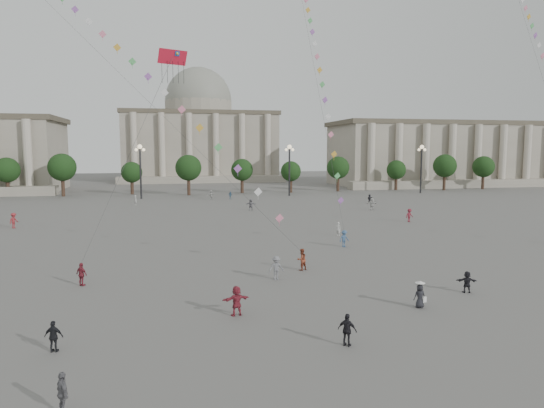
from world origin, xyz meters
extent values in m
plane|color=#575452|center=(0.00, 0.00, 0.00)|extent=(360.00, 360.00, 0.00)
cube|color=gray|center=(75.00, 95.00, 8.00)|extent=(80.00, 22.00, 16.00)
cube|color=brown|center=(75.00, 95.00, 16.60)|extent=(81.60, 22.44, 1.20)
cube|color=gray|center=(75.00, 82.00, 1.00)|extent=(84.00, 4.00, 2.00)
cube|color=gray|center=(0.00, 130.00, 10.00)|extent=(46.00, 30.00, 20.00)
cube|color=brown|center=(0.00, 130.00, 20.60)|extent=(46.92, 30.60, 1.20)
cube|color=gray|center=(0.00, 113.00, 1.00)|extent=(48.30, 4.00, 2.00)
cylinder|color=gray|center=(0.00, 130.00, 22.50)|extent=(21.00, 21.00, 5.00)
sphere|color=gray|center=(0.00, 130.00, 25.00)|extent=(21.00, 21.00, 21.00)
cylinder|color=#36261B|center=(-42.00, 78.00, 1.76)|extent=(0.70, 0.70, 3.52)
sphere|color=black|center=(-42.00, 78.00, 5.44)|extent=(5.12, 5.12, 5.12)
cylinder|color=#36261B|center=(-30.00, 78.00, 1.76)|extent=(0.70, 0.70, 3.52)
sphere|color=black|center=(-30.00, 78.00, 5.44)|extent=(5.12, 5.12, 5.12)
cylinder|color=#36261B|center=(-18.00, 78.00, 1.76)|extent=(0.70, 0.70, 3.52)
sphere|color=black|center=(-18.00, 78.00, 5.44)|extent=(5.12, 5.12, 5.12)
cylinder|color=#36261B|center=(-6.00, 78.00, 1.76)|extent=(0.70, 0.70, 3.52)
sphere|color=black|center=(-6.00, 78.00, 5.44)|extent=(5.12, 5.12, 5.12)
cylinder|color=#36261B|center=(6.00, 78.00, 1.76)|extent=(0.70, 0.70, 3.52)
sphere|color=black|center=(6.00, 78.00, 5.44)|extent=(5.12, 5.12, 5.12)
cylinder|color=#36261B|center=(18.00, 78.00, 1.76)|extent=(0.70, 0.70, 3.52)
sphere|color=black|center=(18.00, 78.00, 5.44)|extent=(5.12, 5.12, 5.12)
cylinder|color=#36261B|center=(30.00, 78.00, 1.76)|extent=(0.70, 0.70, 3.52)
sphere|color=black|center=(30.00, 78.00, 5.44)|extent=(5.12, 5.12, 5.12)
cylinder|color=#36261B|center=(42.00, 78.00, 1.76)|extent=(0.70, 0.70, 3.52)
sphere|color=black|center=(42.00, 78.00, 5.44)|extent=(5.12, 5.12, 5.12)
cylinder|color=#36261B|center=(54.00, 78.00, 1.76)|extent=(0.70, 0.70, 3.52)
sphere|color=black|center=(54.00, 78.00, 5.44)|extent=(5.12, 5.12, 5.12)
cylinder|color=#36261B|center=(66.00, 78.00, 1.76)|extent=(0.70, 0.70, 3.52)
sphere|color=black|center=(66.00, 78.00, 5.44)|extent=(5.12, 5.12, 5.12)
cylinder|color=#262628|center=(-15.00, 70.00, 5.00)|extent=(0.36, 0.36, 10.00)
sphere|color=#FFE5B2|center=(-15.00, 70.00, 10.20)|extent=(0.90, 0.90, 0.90)
sphere|color=#FFE5B2|center=(-15.70, 70.00, 9.60)|extent=(0.60, 0.60, 0.60)
sphere|color=#FFE5B2|center=(-14.30, 70.00, 9.60)|extent=(0.60, 0.60, 0.60)
cylinder|color=#262628|center=(15.00, 70.00, 5.00)|extent=(0.36, 0.36, 10.00)
sphere|color=#FFE5B2|center=(15.00, 70.00, 10.20)|extent=(0.90, 0.90, 0.90)
sphere|color=#FFE5B2|center=(14.30, 70.00, 9.60)|extent=(0.60, 0.60, 0.60)
sphere|color=#FFE5B2|center=(15.70, 70.00, 9.60)|extent=(0.60, 0.60, 0.60)
cylinder|color=#262628|center=(45.00, 70.00, 5.00)|extent=(0.36, 0.36, 10.00)
sphere|color=#FFE5B2|center=(45.00, 70.00, 10.20)|extent=(0.90, 0.90, 0.90)
sphere|color=#FFE5B2|center=(44.30, 70.00, 9.60)|extent=(0.60, 0.60, 0.60)
sphere|color=#FFE5B2|center=(45.70, 70.00, 9.60)|extent=(0.60, 0.60, 0.60)
imported|color=#385D7F|center=(2.09, 66.01, 0.74)|extent=(0.93, 0.57, 1.48)
imported|color=maroon|center=(-28.33, 36.27, 0.96)|extent=(1.23, 1.43, 1.92)
imported|color=black|center=(10.28, 0.58, 0.74)|extent=(1.44, 0.83, 1.48)
imported|color=#B9B8B4|center=(-1.69, 65.55, 0.91)|extent=(1.68, 1.44, 1.83)
imported|color=slate|center=(-1.68, 6.49, 0.89)|extent=(1.19, 0.72, 1.78)
imported|color=beige|center=(22.30, 44.18, 0.97)|extent=(1.89, 1.05, 1.94)
imported|color=maroon|center=(21.98, 31.09, 0.89)|extent=(1.29, 0.95, 1.79)
imported|color=black|center=(26.17, 54.18, 0.77)|extent=(1.48, 1.09, 1.55)
imported|color=#B9B9B5|center=(-15.33, 59.07, 0.86)|extent=(0.71, 0.75, 1.73)
imported|color=slate|center=(3.18, 47.71, 0.92)|extent=(1.79, 0.93, 1.85)
imported|color=silver|center=(9.09, 23.02, 0.79)|extent=(0.64, 0.69, 1.58)
imported|color=maroon|center=(-15.62, 7.68, 0.83)|extent=(1.01, 0.93, 1.66)
imported|color=black|center=(-0.88, -6.29, 0.82)|extent=(0.99, 0.92, 1.64)
imported|color=maroon|center=(-5.64, -0.74, 0.89)|extent=(1.72, 0.86, 1.77)
imported|color=slate|center=(-13.30, -10.00, 0.80)|extent=(0.81, 1.01, 1.61)
imported|color=black|center=(-14.91, -4.06, 0.77)|extent=(0.96, 0.57, 1.54)
imported|color=brown|center=(0.92, 8.82, 0.88)|extent=(1.04, 0.94, 1.76)
imported|color=#395881|center=(7.53, 16.95, 0.85)|extent=(1.22, 0.90, 1.69)
imported|color=black|center=(5.55, -1.67, 0.73)|extent=(0.73, 0.49, 1.46)
cone|color=white|center=(5.55, -1.67, 1.62)|extent=(0.52, 0.52, 0.14)
cylinder|color=white|center=(5.55, -1.67, 1.56)|extent=(0.60, 0.60, 0.02)
cube|color=white|center=(5.80, -1.82, 0.55)|extent=(0.22, 0.10, 0.35)
cube|color=red|center=(-8.91, 9.63, 16.51)|extent=(2.23, 1.32, 1.02)
cube|color=#1B9529|center=(-9.26, 9.59, 16.76)|extent=(0.40, 0.31, 0.34)
cube|color=#1D469E|center=(-8.56, 9.59, 16.76)|extent=(0.40, 0.31, 0.34)
sphere|color=yellow|center=(-9.26, 9.55, 16.76)|extent=(0.20, 0.20, 0.20)
sphere|color=yellow|center=(-8.56, 9.55, 16.76)|extent=(0.20, 0.20, 0.20)
cylinder|color=#3F3F3F|center=(-12.26, 8.66, 9.05)|extent=(0.02, 0.02, 16.47)
cylinder|color=#3F3F3F|center=(-17.91, 27.03, 21.35)|extent=(0.02, 0.02, 65.73)
cube|color=pink|center=(-0.59, 10.28, 4.07)|extent=(0.76, 0.25, 0.76)
cube|color=white|center=(-2.09, 11.73, 6.14)|extent=(0.76, 0.25, 0.76)
cube|color=#9C59B3|center=(-3.60, 13.19, 8.05)|extent=(0.76, 0.25, 0.76)
cube|color=#53B461|center=(-5.11, 14.65, 9.86)|extent=(0.76, 0.25, 0.76)
cube|color=gold|center=(-6.61, 16.10, 11.61)|extent=(0.76, 0.25, 0.76)
cube|color=pink|center=(-8.12, 17.56, 13.30)|extent=(0.76, 0.25, 0.76)
cube|color=white|center=(-9.63, 19.02, 14.96)|extent=(0.76, 0.25, 0.76)
cube|color=#9C59B3|center=(-11.13, 20.47, 16.57)|extent=(0.76, 0.25, 0.76)
cube|color=#53B461|center=(-12.64, 21.93, 18.16)|extent=(0.76, 0.25, 0.76)
cube|color=gold|center=(-14.15, 23.39, 19.72)|extent=(0.76, 0.25, 0.76)
cube|color=pink|center=(-15.65, 24.84, 21.26)|extent=(0.76, 0.25, 0.76)
cube|color=white|center=(-17.16, 26.30, 22.77)|extent=(0.76, 0.25, 0.76)
cube|color=#9C59B3|center=(-18.67, 27.76, 24.27)|extent=(0.76, 0.25, 0.76)
cylinder|color=#3F3F3F|center=(9.33, 38.07, 27.10)|extent=(0.02, 0.02, 66.47)
cube|color=#9C59B3|center=(7.66, 18.46, 4.51)|extent=(0.76, 0.25, 0.76)
cube|color=#53B461|center=(7.79, 19.97, 6.93)|extent=(0.76, 0.25, 0.76)
cube|color=gold|center=(7.92, 21.48, 9.17)|extent=(0.76, 0.25, 0.76)
cube|color=pink|center=(8.05, 22.99, 11.29)|extent=(0.76, 0.25, 0.76)
cube|color=white|center=(8.18, 24.50, 13.34)|extent=(0.76, 0.25, 0.76)
cube|color=#9C59B3|center=(8.30, 26.00, 15.32)|extent=(0.76, 0.25, 0.76)
cube|color=#53B461|center=(8.43, 27.51, 17.26)|extent=(0.76, 0.25, 0.76)
cube|color=gold|center=(8.56, 29.02, 19.15)|extent=(0.76, 0.25, 0.76)
cube|color=pink|center=(8.69, 30.53, 21.01)|extent=(0.76, 0.25, 0.76)
cube|color=white|center=(8.82, 32.04, 22.84)|extent=(0.76, 0.25, 0.76)
cube|color=#9C59B3|center=(8.94, 33.55, 24.64)|extent=(0.76, 0.25, 0.76)
cube|color=#53B461|center=(9.07, 35.06, 26.42)|extent=(0.76, 0.25, 0.76)
cube|color=gold|center=(9.20, 36.56, 28.17)|extent=(0.76, 0.25, 0.76)
cube|color=pink|center=(9.33, 38.07, 29.90)|extent=(0.76, 0.25, 0.76)
cylinder|color=#3F3F3F|center=(35.23, 24.92, 20.28)|extent=(0.02, 0.02, 48.16)
cube|color=pink|center=(34.82, 23.73, 20.85)|extent=(0.76, 0.25, 0.76)
cube|color=white|center=(35.23, 24.92, 22.34)|extent=(0.76, 0.25, 0.76)
cube|color=#9C59B3|center=(35.64, 26.10, 23.80)|extent=(0.76, 0.25, 0.76)
cube|color=#53B461|center=(36.05, 27.29, 25.25)|extent=(0.76, 0.25, 0.76)
cube|color=gold|center=(36.46, 28.48, 26.69)|extent=(0.76, 0.25, 0.76)
cube|color=pink|center=(36.87, 29.66, 28.11)|extent=(0.76, 0.25, 0.76)
cube|color=white|center=(37.28, 30.85, 29.52)|extent=(0.76, 0.25, 0.76)
camera|label=1|loc=(-9.24, -28.06, 9.69)|focal=32.00mm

